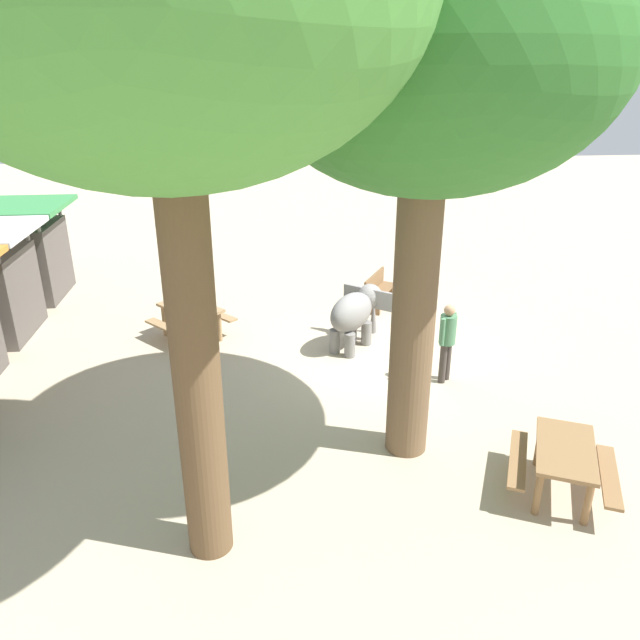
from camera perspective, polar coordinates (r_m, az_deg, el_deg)
name	(u,v)px	position (r m, az deg, el deg)	size (l,w,h in m)	color
ground_plane	(380,355)	(13.23, 5.69, -3.33)	(60.00, 60.00, 0.00)	#BAA88C
elephant	(356,312)	(13.34, 3.37, 0.79)	(1.74, 1.66, 1.27)	slate
person_handler	(447,337)	(12.00, 11.88, -1.60)	(0.38, 0.39, 1.62)	#3F3833
shade_tree_main	(431,50)	(8.53, 10.38, 23.70)	(5.37, 4.93, 7.96)	brown
wooden_bench	(378,290)	(15.71, 5.47, 2.85)	(1.42, 1.04, 0.88)	brown
picnic_table_near	(564,459)	(9.59, 21.98, -12.02)	(1.98, 1.97, 0.78)	olive
picnic_table_far	(191,314)	(14.08, -12.05, 0.52)	(2.11, 2.11, 0.78)	#9E7A51
market_stall_green	(24,256)	(17.99, -26.04, 5.43)	(2.50, 2.50, 2.52)	#59514C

